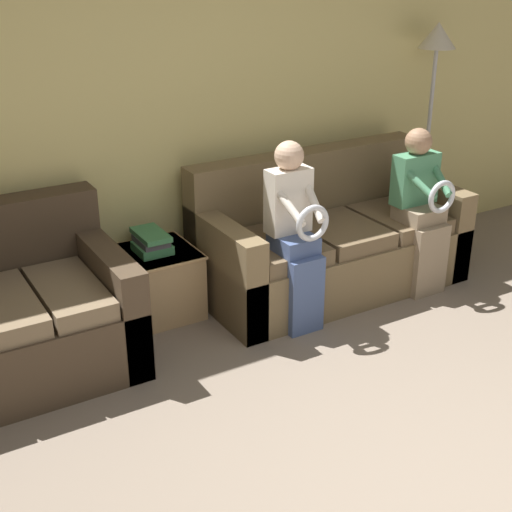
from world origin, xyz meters
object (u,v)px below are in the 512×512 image
(couch_side, at_px, (2,322))
(child_left_seated, at_px, (295,228))
(book_stack, at_px, (152,242))
(floor_lamp, at_px, (435,66))
(couch_main, at_px, (327,243))
(side_shelf, at_px, (155,282))
(child_right_seated, at_px, (422,205))

(couch_side, height_order, child_left_seated, child_left_seated)
(book_stack, relative_size, floor_lamp, 0.18)
(floor_lamp, bearing_deg, couch_main, -167.09)
(child_left_seated, bearing_deg, book_stack, 142.04)
(couch_main, distance_m, floor_lamp, 1.62)
(side_shelf, xyz_separation_m, book_stack, (-0.01, -0.00, 0.29))
(child_left_seated, distance_m, side_shelf, 1.02)
(child_left_seated, bearing_deg, child_right_seated, -0.22)
(floor_lamp, bearing_deg, side_shelf, -178.85)
(side_shelf, relative_size, floor_lamp, 0.30)
(couch_main, xyz_separation_m, book_stack, (-1.26, 0.21, 0.20))
(couch_main, height_order, couch_side, couch_main)
(book_stack, bearing_deg, couch_side, -168.85)
(side_shelf, height_order, book_stack, book_stack)
(child_right_seated, bearing_deg, floor_lamp, 45.80)
(couch_side, bearing_deg, couch_main, -0.22)
(child_left_seated, bearing_deg, couch_main, 34.54)
(child_left_seated, height_order, side_shelf, child_left_seated)
(couch_main, distance_m, book_stack, 1.30)
(couch_main, height_order, child_right_seated, child_right_seated)
(child_right_seated, bearing_deg, child_left_seated, 179.78)
(child_left_seated, xyz_separation_m, floor_lamp, (1.67, 0.62, 0.78))
(child_right_seated, distance_m, side_shelf, 1.91)
(child_left_seated, height_order, child_right_seated, child_left_seated)
(couch_side, bearing_deg, child_right_seated, -7.61)
(couch_side, relative_size, book_stack, 4.52)
(couch_main, relative_size, floor_lamp, 1.08)
(child_right_seated, height_order, side_shelf, child_right_seated)
(child_left_seated, relative_size, floor_lamp, 0.68)
(couch_main, bearing_deg, couch_side, 179.78)
(child_right_seated, relative_size, floor_lamp, 0.65)
(side_shelf, bearing_deg, couch_main, -9.64)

